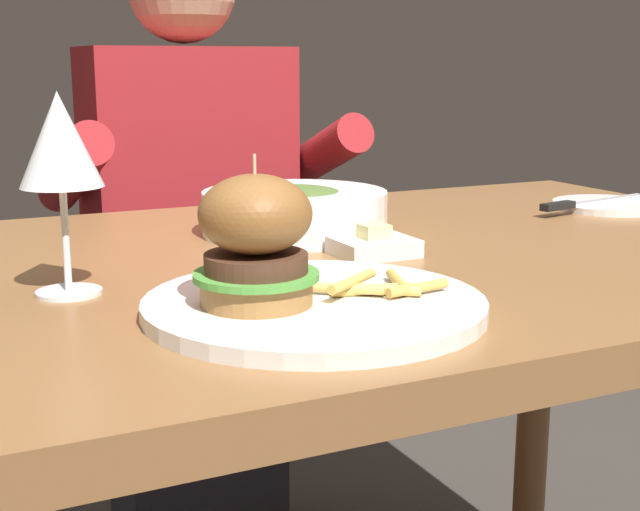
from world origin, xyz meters
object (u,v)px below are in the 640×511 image
at_px(burger_sandwich, 256,240).
at_px(butter_dish, 374,245).
at_px(wine_glass, 60,145).
at_px(table_knife, 585,203).
at_px(main_plate, 314,306).
at_px(bread_plate, 607,205).
at_px(soup_bowl, 295,210).
at_px(diner_person, 192,275).

xyz_separation_m(burger_sandwich, butter_dish, (0.21, 0.18, -0.06)).
height_order(wine_glass, butter_dish, wine_glass).
bearing_deg(burger_sandwich, table_knife, 25.65).
bearing_deg(main_plate, wine_glass, 138.66).
relative_size(burger_sandwich, bread_plate, 0.80).
height_order(wine_glass, soup_bowl, wine_glass).
bearing_deg(butter_dish, wine_glass, -175.97).
xyz_separation_m(main_plate, table_knife, (0.58, 0.31, 0.01)).
height_order(butter_dish, soup_bowl, soup_bowl).
xyz_separation_m(soup_bowl, diner_person, (0.03, 0.54, -0.21)).
relative_size(burger_sandwich, butter_dish, 1.44).
xyz_separation_m(bread_plate, butter_dish, (-0.47, -0.14, 0.01)).
relative_size(wine_glass, soup_bowl, 0.81).
bearing_deg(burger_sandwich, bread_plate, 24.66).
bearing_deg(butter_dish, burger_sandwich, -139.97).
xyz_separation_m(bread_plate, diner_person, (-0.47, 0.57, -0.18)).
xyz_separation_m(main_plate, burger_sandwich, (-0.05, 0.00, 0.06)).
relative_size(table_knife, diner_person, 0.19).
bearing_deg(bread_plate, butter_dish, -164.03).
bearing_deg(main_plate, soup_bowl, 68.44).
bearing_deg(table_knife, butter_dish, -163.44).
relative_size(main_plate, diner_person, 0.26).
distance_m(wine_glass, soup_bowl, 0.38).
bearing_deg(burger_sandwich, butter_dish, 40.03).
bearing_deg(soup_bowl, main_plate, -111.56).
height_order(main_plate, diner_person, diner_person).
distance_m(table_knife, soup_bowl, 0.45).
relative_size(burger_sandwich, wine_glass, 0.67).
relative_size(wine_glass, diner_person, 0.16).
distance_m(butter_dish, diner_person, 0.73).
distance_m(wine_glass, table_knife, 0.79).
relative_size(bread_plate, table_knife, 0.70).
xyz_separation_m(burger_sandwich, table_knife, (0.64, 0.31, -0.06)).
xyz_separation_m(bread_plate, table_knife, (-0.05, -0.01, 0.01)).
distance_m(wine_glass, diner_person, 0.86).
height_order(main_plate, wine_glass, wine_glass).
distance_m(wine_glass, butter_dish, 0.37).
bearing_deg(table_knife, wine_glass, -168.93).
relative_size(burger_sandwich, soup_bowl, 0.54).
bearing_deg(diner_person, main_plate, -100.60).
bearing_deg(soup_bowl, diner_person, 86.78).
distance_m(main_plate, wine_glass, 0.28).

